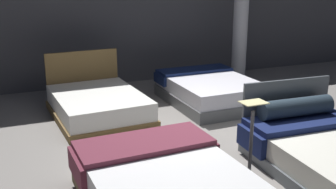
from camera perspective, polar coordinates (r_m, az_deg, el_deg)
name	(u,v)px	position (r m, az deg, el deg)	size (l,w,h in m)	color
ground_plane	(199,145)	(5.76, 4.53, -7.19)	(18.00, 18.00, 0.02)	gray
showroom_back_wall	(121,4)	(8.84, -6.72, 12.82)	(18.00, 0.06, 3.50)	#47474C
bed_0	(165,186)	(4.18, -0.50, -12.96)	(1.64, 2.00, 0.52)	brown
bed_1	(326,151)	(5.28, 21.71, -7.56)	(1.60, 2.05, 0.95)	#4F565C
bed_2	(98,104)	(6.87, -10.08, -1.38)	(1.55, 2.02, 0.99)	brown
bed_3	(210,91)	(7.54, 6.11, 0.56)	(1.58, 2.00, 0.53)	#555759
price_sign	(250,154)	(4.62, 11.73, -8.33)	(0.28, 0.24, 1.00)	#3F3F44
support_pillar	(242,3)	(9.13, 10.51, 12.78)	(0.33, 0.33, 3.50)	silver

